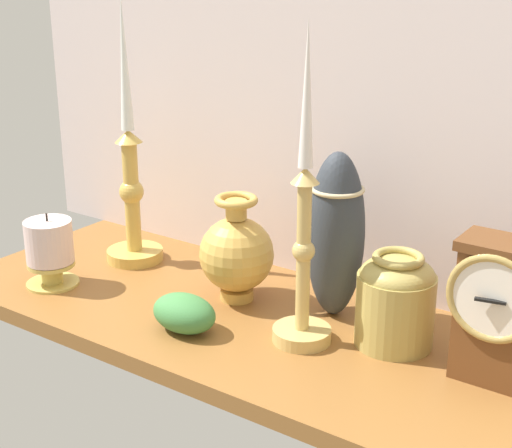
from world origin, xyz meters
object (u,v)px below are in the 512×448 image
brass_vase_bulbous (237,253)px  brass_vase_jar (396,298)px  tall_ceramic_vase (336,234)px  mantel_clock (498,309)px  candlestick_tall_center (304,247)px  candlestick_tall_left (131,186)px  pillar_candle_front (50,250)px

brass_vase_bulbous → brass_vase_jar: brass_vase_bulbous is taller
brass_vase_jar → tall_ceramic_vase: (-10.87, 3.30, 5.44)cm
mantel_clock → candlestick_tall_center: 24.49cm
mantel_clock → candlestick_tall_left: bearing=176.6°
brass_vase_bulbous → tall_ceramic_vase: 15.30cm
brass_vase_bulbous → candlestick_tall_left: bearing=173.4°
candlestick_tall_center → brass_vase_jar: candlestick_tall_center is taller
mantel_clock → pillar_candle_front: mantel_clock is taller
mantel_clock → brass_vase_bulbous: 38.49cm
candlestick_tall_center → brass_vase_jar: 13.75cm
mantel_clock → brass_vase_jar: mantel_clock is taller
tall_ceramic_vase → brass_vase_bulbous: bearing=-164.5°
tall_ceramic_vase → candlestick_tall_left: bearing=-178.1°
brass_vase_jar → tall_ceramic_vase: tall_ceramic_vase is taller
mantel_clock → pillar_candle_front: (-64.82, -11.02, -3.66)cm
candlestick_tall_center → pillar_candle_front: (-41.10, -6.43, -7.67)cm
pillar_candle_front → brass_vase_jar: bearing=13.8°
candlestick_tall_center → pillar_candle_front: candlestick_tall_center is taller
pillar_candle_front → brass_vase_bulbous: bearing=24.5°
candlestick_tall_center → tall_ceramic_vase: size_ratio=1.77×
tall_ceramic_vase → candlestick_tall_center: bearing=-86.1°
candlestick_tall_left → candlestick_tall_center: 38.58cm
brass_vase_jar → mantel_clock: bearing=-6.7°
brass_vase_bulbous → brass_vase_jar: bearing=1.4°
brass_vase_bulbous → brass_vase_jar: (24.91, 0.60, -0.78)cm
candlestick_tall_left → tall_ceramic_vase: bearing=1.9°
brass_vase_bulbous → pillar_candle_front: (-26.40, -12.03, -1.64)cm
brass_vase_bulbous → mantel_clock: bearing=-1.5°
candlestick_tall_left → candlestick_tall_center: candlestick_tall_left is taller
candlestick_tall_center → brass_vase_jar: size_ratio=3.32×
mantel_clock → candlestick_tall_left: candlestick_tall_left is taller
candlestick_tall_center → tall_ceramic_vase: 9.61cm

